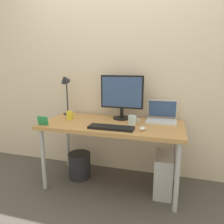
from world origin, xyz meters
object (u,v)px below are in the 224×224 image
at_px(keyboard, 111,128).
at_px(photo_frame, 43,121).
at_px(mouse, 143,128).
at_px(wastebasket, 80,165).
at_px(desk_lamp, 65,85).
at_px(desk, 112,129).
at_px(laptop, 162,116).
at_px(computer_tower, 164,174).
at_px(glass_cup, 132,120).
at_px(monitor, 122,95).
at_px(coffee_mug, 70,115).

relative_size(keyboard, photo_frame, 4.00).
xyz_separation_m(mouse, wastebasket, (-0.76, 0.21, -0.58)).
bearing_deg(desk_lamp, wastebasket, -35.44).
bearing_deg(wastebasket, desk, -6.69).
distance_m(laptop, computer_tower, 0.61).
xyz_separation_m(desk, wastebasket, (-0.42, 0.05, -0.51)).
distance_m(keyboard, glass_cup, 0.26).
distance_m(desk, monitor, 0.40).
bearing_deg(monitor, desk, -105.13).
height_order(desk, computer_tower, desk).
height_order(monitor, keyboard, monitor).
relative_size(mouse, wastebasket, 0.30).
xyz_separation_m(coffee_mug, photo_frame, (-0.15, -0.30, 0.00)).
bearing_deg(laptop, keyboard, -136.89).
bearing_deg(glass_cup, desk_lamp, 165.88).
xyz_separation_m(monitor, desk_lamp, (-0.70, 0.00, 0.09)).
relative_size(desk_lamp, photo_frame, 4.61).
height_order(monitor, computer_tower, monitor).
height_order(desk, coffee_mug, coffee_mug).
bearing_deg(photo_frame, keyboard, 5.66).
bearing_deg(photo_frame, coffee_mug, 63.45).
height_order(photo_frame, computer_tower, photo_frame).
relative_size(glass_cup, computer_tower, 0.29).
relative_size(coffee_mug, computer_tower, 0.26).
bearing_deg(mouse, monitor, 128.23).
xyz_separation_m(desk, laptop, (0.50, 0.22, 0.12)).
height_order(desk, glass_cup, glass_cup).
xyz_separation_m(monitor, mouse, (0.29, -0.37, -0.26)).
bearing_deg(computer_tower, mouse, -143.15).
bearing_deg(wastebasket, photo_frame, -127.15).
bearing_deg(monitor, computer_tower, -22.72).
xyz_separation_m(desk, mouse, (0.35, -0.16, 0.08)).
height_order(keyboard, coffee_mug, coffee_mug).
bearing_deg(mouse, laptop, 68.57).
xyz_separation_m(keyboard, coffee_mug, (-0.55, 0.23, 0.03)).
distance_m(coffee_mug, computer_tower, 1.20).
relative_size(coffee_mug, photo_frame, 0.99).
height_order(laptop, computer_tower, laptop).
height_order(keyboard, computer_tower, keyboard).
xyz_separation_m(keyboard, computer_tower, (0.51, 0.19, -0.52)).
bearing_deg(keyboard, monitor, 88.84).
bearing_deg(monitor, keyboard, -91.16).
bearing_deg(desk_lamp, coffee_mug, -52.82).
relative_size(keyboard, wastebasket, 1.47).
xyz_separation_m(laptop, keyboard, (-0.45, -0.42, -0.05)).
relative_size(desk, laptop, 4.63).
height_order(desk_lamp, computer_tower, desk_lamp).
distance_m(desk, mouse, 0.39).
xyz_separation_m(monitor, laptop, (0.44, 0.02, -0.22)).
distance_m(keyboard, computer_tower, 0.75).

